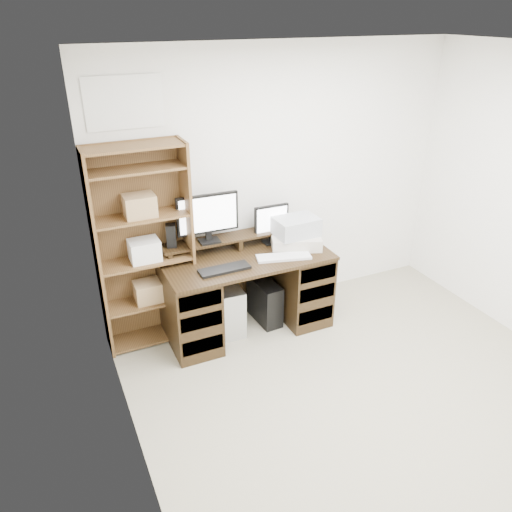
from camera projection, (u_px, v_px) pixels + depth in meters
room at (427, 277)px, 3.05m from camera, size 3.54×4.04×2.54m
desk at (246, 291)px, 4.59m from camera, size 1.50×0.70×0.75m
riser_shelf at (237, 238)px, 4.55m from camera, size 1.40×0.22×0.12m
monitor_wide at (208, 216)px, 4.32m from camera, size 0.55×0.15×0.44m
monitor_small at (271, 222)px, 4.61m from camera, size 0.34×0.13×0.37m
speaker at (171, 236)px, 4.28m from camera, size 0.10×0.10×0.21m
keyboard_black at (224, 269)px, 4.18m from camera, size 0.44×0.15×0.02m
keyboard_white at (284, 257)px, 4.39m from camera, size 0.50×0.26×0.02m
mouse at (317, 249)px, 4.52m from camera, size 0.11×0.09×0.04m
printer at (296, 240)px, 4.60m from camera, size 0.54×0.47×0.11m
basket at (296, 226)px, 4.53m from camera, size 0.40×0.29×0.17m
tower_silver at (227, 306)px, 4.65m from camera, size 0.23×0.48×0.47m
tower_black at (265, 301)px, 4.78m from camera, size 0.20×0.43×0.42m
bookshelf at (144, 247)px, 4.21m from camera, size 0.80×0.30×1.80m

